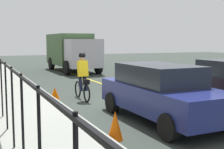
{
  "coord_description": "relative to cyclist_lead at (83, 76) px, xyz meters",
  "views": [
    {
      "loc": [
        -9.07,
        4.41,
        2.23
      ],
      "look_at": [
        1.03,
        -0.19,
        1.0
      ],
      "focal_mm": 48.01,
      "sensor_mm": 36.0,
      "label": 1
    }
  ],
  "objects": [
    {
      "name": "box_truck_background",
      "position": [
        10.96,
        -2.91,
        0.64
      ],
      "size": [
        6.73,
        2.58,
        2.78
      ],
      "rotation": [
        0.0,
        0.0,
        3.15
      ],
      "color": "#3B5932",
      "rests_on": "ground"
    },
    {
      "name": "sidewalk",
      "position": [
        -1.64,
        2.64,
        -0.84
      ],
      "size": [
        40.0,
        3.2,
        0.15
      ],
      "primitive_type": "cube",
      "color": "gray",
      "rests_on": "ground"
    },
    {
      "name": "lane_line_centre",
      "position": [
        -1.64,
        -2.36,
        -0.91
      ],
      "size": [
        36.0,
        0.12,
        0.01
      ],
      "primitive_type": "cube",
      "color": "yellow",
      "rests_on": "ground"
    },
    {
      "name": "parked_sedan_rear",
      "position": [
        -3.74,
        -1.05,
        -0.09
      ],
      "size": [
        4.42,
        1.96,
        1.58
      ],
      "rotation": [
        0.0,
        0.0,
        3.15
      ],
      "color": "navy",
      "rests_on": "ground"
    },
    {
      "name": "traffic_cone_far",
      "position": [
        -4.73,
        0.84,
        -0.58
      ],
      "size": [
        0.36,
        0.36,
        0.67
      ],
      "primitive_type": "cone",
      "color": "#E75405",
      "rests_on": "ground"
    },
    {
      "name": "cyclist_lead",
      "position": [
        0.0,
        0.0,
        0.0
      ],
      "size": [
        1.71,
        0.36,
        1.83
      ],
      "rotation": [
        0.0,
        0.0,
        0.0
      ],
      "color": "black",
      "rests_on": "ground"
    },
    {
      "name": "ground_plane",
      "position": [
        -1.64,
        -0.76,
        -0.91
      ],
      "size": [
        80.0,
        80.0,
        0.0
      ],
      "primitive_type": "plane",
      "color": "#2F3732"
    },
    {
      "name": "traffic_cone_near",
      "position": [
        0.67,
        0.92,
        -0.68
      ],
      "size": [
        0.36,
        0.36,
        0.46
      ],
      "primitive_type": "cone",
      "color": "#F65801",
      "rests_on": "ground"
    }
  ]
}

